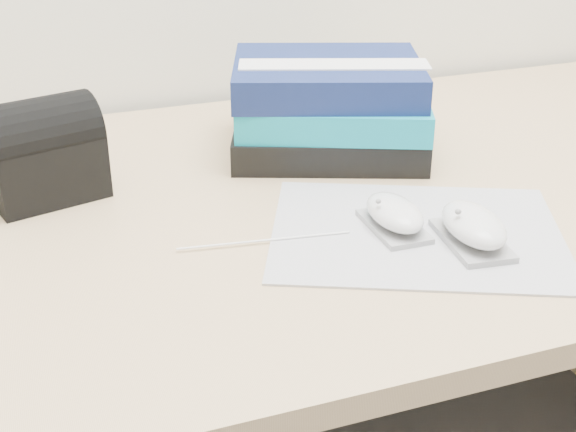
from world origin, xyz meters
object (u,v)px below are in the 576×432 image
object	(u,v)px
mouse_front	(473,227)
pouch	(42,151)
book_stack	(330,107)
desk	(317,312)
mouse_rear	(394,215)

from	to	relation	value
mouse_front	pouch	size ratio (longest dim) A/B	0.75
pouch	book_stack	bearing A→B (deg)	4.23
desk	pouch	world-z (taller)	pouch
desk	pouch	bearing A→B (deg)	174.30
mouse_front	book_stack	bearing A→B (deg)	96.86
pouch	mouse_front	bearing A→B (deg)	-34.15
desk	mouse_front	size ratio (longest dim) A/B	13.60
mouse_rear	pouch	distance (m)	0.45
mouse_front	pouch	distance (m)	0.54
book_stack	desk	bearing A→B (deg)	-121.84
desk	mouse_rear	xyz separation A→B (m)	(0.01, -0.20, 0.26)
desk	pouch	size ratio (longest dim) A/B	10.16
book_stack	pouch	xyz separation A→B (m)	(-0.40, -0.03, -0.00)
mouse_rear	mouse_front	world-z (taller)	mouse_front
book_stack	pouch	distance (m)	0.40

